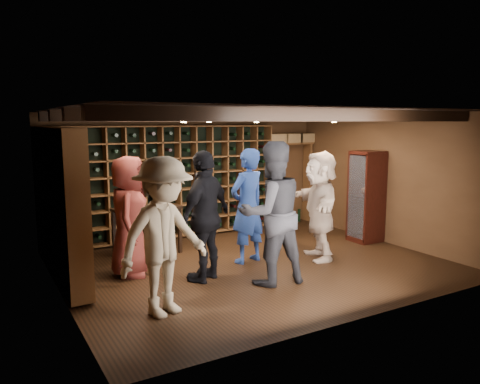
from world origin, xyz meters
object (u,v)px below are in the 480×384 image
man_grey_suit (272,213)px  guest_woman_black (206,216)px  guest_beige (320,205)px  display_cabinet (366,198)px  guest_red_floral (129,216)px  guest_khaki (164,237)px  tasting_table (147,213)px  man_blue_shirt (247,206)px

man_grey_suit → guest_woman_black: bearing=-32.2°
guest_woman_black → guest_beige: size_ratio=1.04×
display_cabinet → guest_red_floral: size_ratio=0.95×
guest_khaki → tasting_table: (0.67, 2.61, -0.21)m
guest_red_floral → guest_woman_black: (0.91, -0.78, 0.05)m
guest_red_floral → guest_woman_black: 1.20m
guest_woman_black → guest_red_floral: bearing=-70.9°
guest_red_floral → guest_beige: bearing=-80.0°
guest_khaki → guest_beige: guest_khaki is taller
man_grey_suit → guest_red_floral: (-1.67, 1.38, -0.12)m
man_grey_suit → guest_beige: 1.56m
guest_woman_black → guest_beige: (2.18, 0.04, -0.04)m
display_cabinet → guest_red_floral: (-4.63, 0.28, 0.06)m
display_cabinet → man_grey_suit: size_ratio=0.85×
man_blue_shirt → guest_khaki: (-1.98, -1.36, 0.01)m
man_grey_suit → guest_khaki: 1.77m
guest_woman_black → tasting_table: bearing=-110.1°
display_cabinet → man_grey_suit: bearing=-159.6°
man_grey_suit → guest_beige: bearing=-149.9°
guest_woman_black → display_cabinet: bearing=157.2°
guest_khaki → display_cabinet: bearing=-0.6°
man_grey_suit → guest_woman_black: size_ratio=1.07×
guest_khaki → man_grey_suit: bearing=-7.7°
display_cabinet → guest_khaki: bearing=-163.6°
man_blue_shirt → tasting_table: bearing=-57.7°
guest_red_floral → tasting_table: guest_red_floral is taller
display_cabinet → guest_red_floral: 4.64m
display_cabinet → man_blue_shirt: bearing=-179.3°
guest_woman_black → man_blue_shirt: bearing=174.8°
guest_woman_black → guest_beige: 2.18m
display_cabinet → guest_woman_black: (-3.72, -0.50, 0.11)m
guest_khaki → guest_beige: bearing=-0.8°
man_blue_shirt → guest_khaki: guest_khaki is taller
tasting_table → man_grey_suit: bearing=-72.0°
man_blue_shirt → guest_khaki: 2.40m
guest_khaki → tasting_table: guest_khaki is taller
man_blue_shirt → tasting_table: (-1.31, 1.25, -0.20)m
guest_khaki → tasting_table: 2.71m
man_blue_shirt → guest_beige: (1.18, -0.43, -0.03)m
display_cabinet → guest_khaki: guest_khaki is taller
guest_woman_black → tasting_table: 1.76m
guest_red_floral → display_cabinet: bearing=-70.0°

